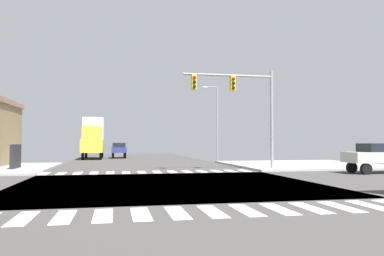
% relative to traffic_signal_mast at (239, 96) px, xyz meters
% --- Properties ---
extents(ground, '(90.00, 90.00, 0.05)m').
position_rel_traffic_signal_mast_xyz_m(ground, '(-5.84, -7.16, -5.13)').
color(ground, '#403C3A').
extents(sidewalk_corner_ne, '(12.00, 12.00, 0.14)m').
position_rel_traffic_signal_mast_xyz_m(sidewalk_corner_ne, '(7.16, 4.84, -5.03)').
color(sidewalk_corner_ne, '#A09B91').
rests_on(sidewalk_corner_ne, ground).
extents(crosswalk_near, '(13.50, 2.00, 0.01)m').
position_rel_traffic_signal_mast_xyz_m(crosswalk_near, '(-6.09, -14.46, -5.10)').
color(crosswalk_near, white).
rests_on(crosswalk_near, ground).
extents(crosswalk_far, '(13.50, 2.00, 0.01)m').
position_rel_traffic_signal_mast_xyz_m(crosswalk_far, '(-6.09, 0.14, -5.10)').
color(crosswalk_far, white).
rests_on(crosswalk_far, ground).
extents(traffic_signal_mast, '(6.40, 0.55, 6.92)m').
position_rel_traffic_signal_mast_xyz_m(traffic_signal_mast, '(0.00, 0.00, 0.00)').
color(traffic_signal_mast, gray).
rests_on(traffic_signal_mast, ground).
extents(street_lamp, '(1.78, 0.32, 7.94)m').
position_rel_traffic_signal_mast_xyz_m(street_lamp, '(2.13, 14.43, -0.35)').
color(street_lamp, gray).
rests_on(street_lamp, ground).
extents(box_truck_queued_1, '(2.40, 7.20, 4.85)m').
position_rel_traffic_signal_mast_xyz_m(box_truck_queued_1, '(-10.84, 21.48, -2.54)').
color(box_truck_queued_1, black).
rests_on(box_truck_queued_1, ground).
extents(sedan_leading_2, '(1.80, 4.30, 1.88)m').
position_rel_traffic_signal_mast_xyz_m(sedan_leading_2, '(-7.84, 23.36, -3.99)').
color(sedan_leading_2, black).
rests_on(sedan_leading_2, ground).
extents(sedan_middle_4, '(4.30, 1.80, 1.88)m').
position_rel_traffic_signal_mast_xyz_m(sedan_middle_4, '(8.02, -3.66, -3.99)').
color(sedan_middle_4, black).
rests_on(sedan_middle_4, ground).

